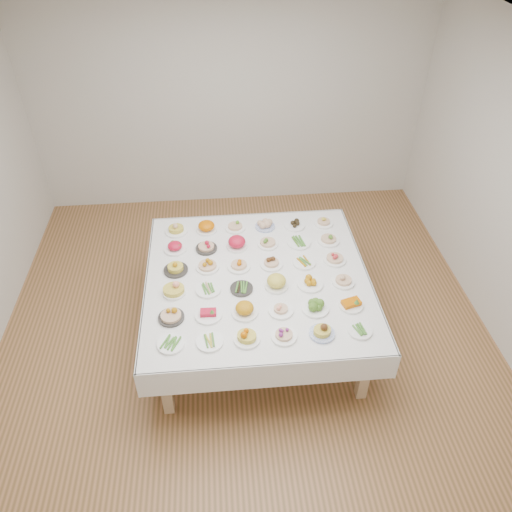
{
  "coord_description": "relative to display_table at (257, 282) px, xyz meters",
  "views": [
    {
      "loc": [
        -0.22,
        -3.58,
        3.87
      ],
      "look_at": [
        0.11,
        0.07,
        0.88
      ],
      "focal_mm": 35.0,
      "sensor_mm": 36.0,
      "label": 1
    }
  ],
  "objects": [
    {
      "name": "dish_24",
      "position": [
        -0.78,
        0.48,
        0.13
      ],
      "size": [
        0.22,
        0.22,
        0.12
      ],
      "color": "white",
      "rests_on": "display_table"
    },
    {
      "name": "room_envelope",
      "position": [
        -0.11,
        0.08,
        1.15
      ],
      "size": [
        5.02,
        5.02,
        2.81
      ],
      "color": "#A46E44",
      "rests_on": "ground"
    },
    {
      "name": "dish_26",
      "position": [
        -0.16,
        0.46,
        0.13
      ],
      "size": [
        0.2,
        0.2,
        0.13
      ],
      "color": "white",
      "rests_on": "display_table"
    },
    {
      "name": "dish_15",
      "position": [
        0.16,
        -0.16,
        0.12
      ],
      "size": [
        0.21,
        0.21,
        0.12
      ],
      "color": "white",
      "rests_on": "display_table"
    },
    {
      "name": "dish_33",
      "position": [
        0.15,
        0.78,
        0.12
      ],
      "size": [
        0.21,
        0.21,
        0.1
      ],
      "color": "#4C66B2",
      "rests_on": "display_table"
    },
    {
      "name": "dish_4",
      "position": [
        0.46,
        -0.77,
        0.13
      ],
      "size": [
        0.21,
        0.21,
        0.13
      ],
      "color": "#4C66B2",
      "rests_on": "display_table"
    },
    {
      "name": "dish_5",
      "position": [
        0.79,
        -0.77,
        0.09
      ],
      "size": [
        0.2,
        0.2,
        0.05
      ],
      "color": "white",
      "rests_on": "display_table"
    },
    {
      "name": "dish_10",
      "position": [
        0.46,
        -0.48,
        0.12
      ],
      "size": [
        0.24,
        0.24,
        0.11
      ],
      "color": "white",
      "rests_on": "display_table"
    },
    {
      "name": "dish_27",
      "position": [
        0.15,
        0.47,
        0.11
      ],
      "size": [
        0.21,
        0.21,
        0.11
      ],
      "color": "white",
      "rests_on": "display_table"
    },
    {
      "name": "dish_32",
      "position": [
        -0.16,
        0.78,
        0.12
      ],
      "size": [
        0.21,
        0.21,
        0.11
      ],
      "color": "white",
      "rests_on": "display_table"
    },
    {
      "name": "dish_8",
      "position": [
        -0.15,
        -0.47,
        0.13
      ],
      "size": [
        0.23,
        0.23,
        0.13
      ],
      "color": "white",
      "rests_on": "display_table"
    },
    {
      "name": "dish_34",
      "position": [
        0.47,
        0.77,
        0.1
      ],
      "size": [
        0.22,
        0.22,
        0.08
      ],
      "color": "white",
      "rests_on": "display_table"
    },
    {
      "name": "dish_14",
      "position": [
        -0.16,
        -0.16,
        0.09
      ],
      "size": [
        0.21,
        0.21,
        0.05
      ],
      "color": "#2C2927",
      "rests_on": "display_table"
    },
    {
      "name": "dish_19",
      "position": [
        -0.47,
        0.16,
        0.13
      ],
      "size": [
        0.23,
        0.23,
        0.13
      ],
      "color": "white",
      "rests_on": "display_table"
    },
    {
      "name": "dish_22",
      "position": [
        0.47,
        0.15,
        0.09
      ],
      "size": [
        0.22,
        0.22,
        0.05
      ],
      "color": "white",
      "rests_on": "display_table"
    },
    {
      "name": "dish_21",
      "position": [
        0.15,
        0.15,
        0.12
      ],
      "size": [
        0.22,
        0.22,
        0.11
      ],
      "color": "white",
      "rests_on": "display_table"
    },
    {
      "name": "dish_6",
      "position": [
        -0.79,
        -0.47,
        0.13
      ],
      "size": [
        0.24,
        0.24,
        0.13
      ],
      "color": "#2C2927",
      "rests_on": "display_table"
    },
    {
      "name": "dish_9",
      "position": [
        0.16,
        -0.48,
        0.11
      ],
      "size": [
        0.21,
        0.21,
        0.1
      ],
      "color": "white",
      "rests_on": "display_table"
    },
    {
      "name": "dish_0",
      "position": [
        -0.78,
        -0.77,
        0.09
      ],
      "size": [
        0.22,
        0.22,
        0.05
      ],
      "color": "white",
      "rests_on": "display_table"
    },
    {
      "name": "dish_3",
      "position": [
        0.15,
        -0.77,
        0.11
      ],
      "size": [
        0.21,
        0.21,
        0.1
      ],
      "color": "white",
      "rests_on": "display_table"
    },
    {
      "name": "dish_25",
      "position": [
        -0.47,
        0.46,
        0.13
      ],
      "size": [
        0.23,
        0.23,
        0.12
      ],
      "color": "#2C2927",
      "rests_on": "display_table"
    },
    {
      "name": "dish_12",
      "position": [
        -0.77,
        -0.16,
        0.13
      ],
      "size": [
        0.21,
        0.21,
        0.13
      ],
      "color": "white",
      "rests_on": "display_table"
    },
    {
      "name": "dish_35",
      "position": [
        0.78,
        0.78,
        0.11
      ],
      "size": [
        0.2,
        0.2,
        0.1
      ],
      "color": "white",
      "rests_on": "display_table"
    },
    {
      "name": "dish_28",
      "position": [
        0.47,
        0.47,
        0.09
      ],
      "size": [
        0.23,
        0.23,
        0.06
      ],
      "color": "white",
      "rests_on": "display_table"
    },
    {
      "name": "dish_23",
      "position": [
        0.77,
        0.16,
        0.12
      ],
      "size": [
        0.22,
        0.22,
        0.11
      ],
      "color": "white",
      "rests_on": "display_table"
    },
    {
      "name": "dish_17",
      "position": [
        0.78,
        -0.16,
        0.12
      ],
      "size": [
        0.21,
        0.21,
        0.12
      ],
      "color": "white",
      "rests_on": "display_table"
    },
    {
      "name": "dish_18",
      "position": [
        -0.77,
        0.15,
        0.12
      ],
      "size": [
        0.23,
        0.23,
        0.12
      ],
      "color": "#2C2927",
      "rests_on": "display_table"
    },
    {
      "name": "dish_30",
      "position": [
        -0.78,
        0.78,
        0.13
      ],
      "size": [
        0.23,
        0.23,
        0.13
      ],
      "color": "white",
      "rests_on": "display_table"
    },
    {
      "name": "dish_1",
      "position": [
        -0.46,
        -0.78,
        0.09
      ],
      "size": [
        0.22,
        0.22,
        0.05
      ],
      "color": "white",
      "rests_on": "display_table"
    },
    {
      "name": "display_table",
      "position": [
        0.0,
        0.0,
        0.0
      ],
      "size": [
        2.11,
        2.11,
        0.75
      ],
      "color": "white",
      "rests_on": "ground"
    },
    {
      "name": "dish_11",
      "position": [
        0.78,
        -0.46,
        0.11
      ],
      "size": [
        0.21,
        0.21,
        0.1
      ],
      "color": "white",
      "rests_on": "display_table"
    },
    {
      "name": "dish_7",
      "position": [
        -0.47,
        -0.47,
        0.11
      ],
      "size": [
        0.23,
        0.23,
        0.1
      ],
      "color": "white",
      "rests_on": "display_table"
    },
    {
      "name": "dish_2",
      "position": [
        -0.16,
        -0.77,
        0.13
      ],
      "size": [
        0.22,
        0.22,
        0.13
      ],
      "color": "white",
      "rests_on": "display_table"
    },
    {
      "name": "dish_20",
      "position": [
        -0.17,
        0.15,
        0.12
      ],
      "size": [
        0.22,
        0.22,
        0.12
      ],
      "color": "white",
      "rests_on": "display_table"
    },
    {
      "name": "dish_13",
      "position": [
        -0.46,
        -0.15,
        0.09
      ],
      "size": [
        0.23,
        0.23,
        0.05
      ],
      "color": "white",
      "rests_on": "display_table"
    },
    {
      "name": "dish_16",
      "position": [
        0.47,
        -0.16,
        0.11
      ],
      "size": [
        0.23,
        0.23,
        0.1
      ],
      "color": "white",
      "rests_on": "display_table"
    },
    {
      "name": "dish_31",
      "position": [
        -0.47,
        0.78,
        0.12
      ],
      "size": [
        0.21,
        0.21,
        0.12
      ],
      "color": "white",
      "rests_on": "display_table"
    },
    {
      "name": "dish_29",
      "position": [
        0.77,
        0.47,
        0.12
      ],
      "size": [
        0.22,
        0.22,
        0.12
      ],
      "color": "white",
      "rests_on": "display_table"
    }
  ]
}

